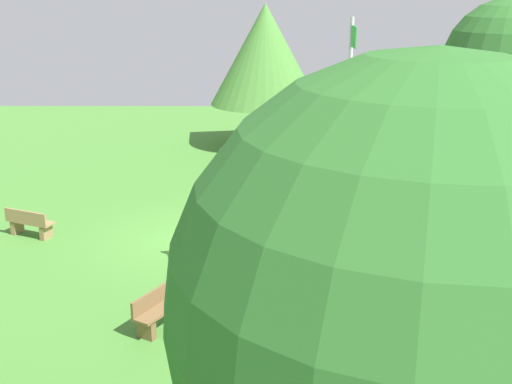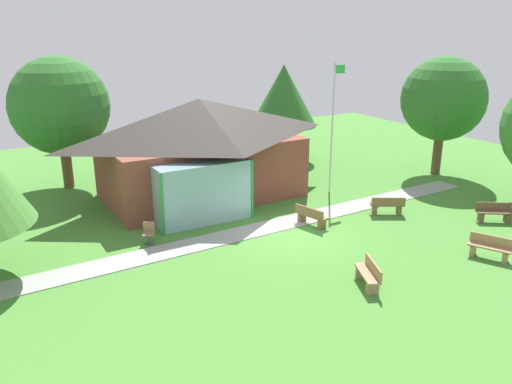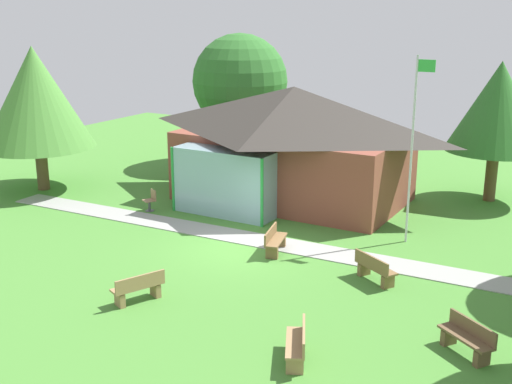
# 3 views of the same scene
# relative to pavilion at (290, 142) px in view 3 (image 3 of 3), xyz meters

# --- Properties ---
(ground_plane) EXTENTS (44.00, 44.00, 0.00)m
(ground_plane) POSITION_rel_pavilion_xyz_m (1.21, -6.10, -2.51)
(ground_plane) COLOR #478433
(pavilion) EXTENTS (10.14, 7.15, 4.82)m
(pavilion) POSITION_rel_pavilion_xyz_m (0.00, 0.00, 0.00)
(pavilion) COLOR brown
(pavilion) RESTS_ON ground_plane
(footpath) EXTENTS (22.34, 2.10, 0.03)m
(footpath) POSITION_rel_pavilion_xyz_m (1.21, -5.12, -2.50)
(footpath) COLOR #999993
(footpath) RESTS_ON ground_plane
(flagpole) EXTENTS (0.64, 0.08, 6.48)m
(flagpole) POSITION_rel_pavilion_xyz_m (5.96, -2.60, 1.02)
(flagpole) COLOR silver
(flagpole) RESTS_ON ground_plane
(bench_front_center) EXTENTS (1.00, 1.55, 0.84)m
(bench_front_center) POSITION_rel_pavilion_xyz_m (0.96, -11.10, -2.11)
(bench_front_center) COLOR #9E7A51
(bench_front_center) RESTS_ON ground_plane
(bench_mid_right) EXTENTS (1.52, 1.14, 0.84)m
(bench_mid_right) POSITION_rel_pavilion_xyz_m (6.18, -6.48, -2.11)
(bench_mid_right) COLOR brown
(bench_mid_right) RESTS_ON ground_plane
(bench_lawn_far_right) EXTENTS (1.49, 1.21, 0.84)m
(bench_lawn_far_right) POSITION_rel_pavilion_xyz_m (9.56, -9.44, -2.11)
(bench_lawn_far_right) COLOR brown
(bench_lawn_far_right) RESTS_ON ground_plane
(bench_front_right) EXTENTS (1.05, 1.54, 0.84)m
(bench_front_right) POSITION_rel_pavilion_xyz_m (6.22, -11.72, -2.11)
(bench_front_right) COLOR #9E7A51
(bench_front_right) RESTS_ON ground_plane
(bench_rear_near_path) EXTENTS (0.80, 1.56, 0.84)m
(bench_rear_near_path) POSITION_rel_pavilion_xyz_m (2.43, -5.85, -2.11)
(bench_rear_near_path) COLOR brown
(bench_rear_near_path) RESTS_ON ground_plane
(patio_chair_west) EXTENTS (0.59, 0.59, 0.86)m
(patio_chair_west) POSITION_rel_pavilion_xyz_m (-4.15, -4.24, -2.10)
(patio_chair_west) COLOR #8C6B4C
(patio_chair_west) RESTS_ON ground_plane
(tree_west_hedge) EXTENTS (4.92, 4.92, 6.38)m
(tree_west_hedge) POSITION_rel_pavilion_xyz_m (-10.44, -4.10, 1.64)
(tree_west_hedge) COLOR brown
(tree_west_hedge) RESTS_ON ground_plane
(tree_behind_pavilion_left) EXTENTS (4.91, 4.91, 6.74)m
(tree_behind_pavilion_left) POSITION_rel_pavilion_xyz_m (-5.44, 4.87, 1.75)
(tree_behind_pavilion_left) COLOR brown
(tree_behind_pavilion_left) RESTS_ON ground_plane
(tree_behind_pavilion_right) EXTENTS (4.12, 4.12, 5.88)m
(tree_behind_pavilion_right) POSITION_rel_pavilion_xyz_m (7.44, 4.17, 1.49)
(tree_behind_pavilion_right) COLOR brown
(tree_behind_pavilion_right) RESTS_ON ground_plane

